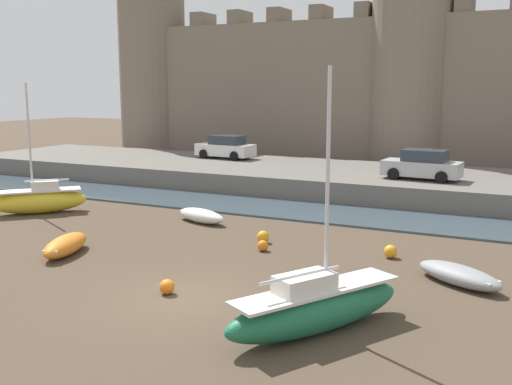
{
  "coord_description": "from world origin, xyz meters",
  "views": [
    {
      "loc": [
        9.29,
        -14.19,
        6.15
      ],
      "look_at": [
        0.2,
        4.36,
        2.5
      ],
      "focal_mm": 42.0,
      "sensor_mm": 36.0,
      "label": 1
    }
  ],
  "objects_px": {
    "car_quay_west": "(226,147)",
    "mooring_buoy_near_shore": "(263,237)",
    "mooring_buoy_off_centre": "(391,252)",
    "rowboat_midflat_centre": "(201,215)",
    "mooring_buoy_mid_mud": "(167,287)",
    "sailboat_midflat_right": "(316,307)",
    "mooring_buoy_near_channel": "(263,246)",
    "rowboat_near_channel_left": "(459,275)",
    "sailboat_foreground_left": "(39,200)",
    "rowboat_near_channel_right": "(65,245)",
    "car_quay_centre_east": "(422,165)"
  },
  "relations": [
    {
      "from": "car_quay_west",
      "to": "mooring_buoy_near_shore",
      "type": "bearing_deg",
      "value": -56.52
    },
    {
      "from": "mooring_buoy_off_centre",
      "to": "mooring_buoy_near_shore",
      "type": "height_order",
      "value": "mooring_buoy_near_shore"
    },
    {
      "from": "rowboat_midflat_centre",
      "to": "mooring_buoy_mid_mud",
      "type": "height_order",
      "value": "rowboat_midflat_centre"
    },
    {
      "from": "sailboat_midflat_right",
      "to": "mooring_buoy_near_channel",
      "type": "height_order",
      "value": "sailboat_midflat_right"
    },
    {
      "from": "mooring_buoy_mid_mud",
      "to": "car_quay_west",
      "type": "bearing_deg",
      "value": 114.81
    },
    {
      "from": "rowboat_midflat_centre",
      "to": "mooring_buoy_off_centre",
      "type": "height_order",
      "value": "rowboat_midflat_centre"
    },
    {
      "from": "rowboat_near_channel_left",
      "to": "sailboat_foreground_left",
      "type": "distance_m",
      "value": 20.26
    },
    {
      "from": "sailboat_midflat_right",
      "to": "mooring_buoy_near_channel",
      "type": "xyz_separation_m",
      "value": [
        -4.48,
        6.27,
        -0.46
      ]
    },
    {
      "from": "sailboat_midflat_right",
      "to": "mooring_buoy_mid_mud",
      "type": "bearing_deg",
      "value": 172.44
    },
    {
      "from": "mooring_buoy_near_channel",
      "to": "mooring_buoy_near_shore",
      "type": "bearing_deg",
      "value": 115.04
    },
    {
      "from": "mooring_buoy_near_shore",
      "to": "mooring_buoy_off_centre",
      "type": "bearing_deg",
      "value": 1.21
    },
    {
      "from": "mooring_buoy_near_channel",
      "to": "rowboat_near_channel_left",
      "type": "bearing_deg",
      "value": -6.38
    },
    {
      "from": "rowboat_near_channel_right",
      "to": "rowboat_midflat_centre",
      "type": "xyz_separation_m",
      "value": [
        1.73,
        6.81,
        -0.04
      ]
    },
    {
      "from": "rowboat_near_channel_left",
      "to": "car_quay_centre_east",
      "type": "xyz_separation_m",
      "value": [
        -3.81,
        13.68,
        1.66
      ]
    },
    {
      "from": "rowboat_midflat_centre",
      "to": "car_quay_centre_east",
      "type": "relative_size",
      "value": 0.71
    },
    {
      "from": "sailboat_foreground_left",
      "to": "mooring_buoy_near_shore",
      "type": "xyz_separation_m",
      "value": [
        12.39,
        -0.31,
        -0.43
      ]
    },
    {
      "from": "rowboat_midflat_centre",
      "to": "car_quay_west",
      "type": "height_order",
      "value": "car_quay_west"
    },
    {
      "from": "rowboat_near_channel_left",
      "to": "mooring_buoy_near_channel",
      "type": "xyz_separation_m",
      "value": [
        -7.23,
        0.81,
        -0.11
      ]
    },
    {
      "from": "sailboat_foreground_left",
      "to": "mooring_buoy_off_centre",
      "type": "height_order",
      "value": "sailboat_foreground_left"
    },
    {
      "from": "rowboat_near_channel_right",
      "to": "mooring_buoy_off_centre",
      "type": "xyz_separation_m",
      "value": [
        10.97,
        4.86,
        -0.13
      ]
    },
    {
      "from": "car_quay_west",
      "to": "car_quay_centre_east",
      "type": "bearing_deg",
      "value": -14.97
    },
    {
      "from": "mooring_buoy_off_centre",
      "to": "car_quay_west",
      "type": "bearing_deg",
      "value": 134.87
    },
    {
      "from": "sailboat_foreground_left",
      "to": "car_quay_centre_east",
      "type": "bearing_deg",
      "value": 35.09
    },
    {
      "from": "rowboat_midflat_centre",
      "to": "rowboat_near_channel_left",
      "type": "bearing_deg",
      "value": -18.44
    },
    {
      "from": "mooring_buoy_near_channel",
      "to": "car_quay_west",
      "type": "relative_size",
      "value": 0.1
    },
    {
      "from": "rowboat_midflat_centre",
      "to": "sailboat_foreground_left",
      "type": "height_order",
      "value": "sailboat_foreground_left"
    },
    {
      "from": "sailboat_foreground_left",
      "to": "mooring_buoy_mid_mud",
      "type": "height_order",
      "value": "sailboat_foreground_left"
    },
    {
      "from": "rowboat_near_channel_right",
      "to": "rowboat_near_channel_left",
      "type": "bearing_deg",
      "value": 11.8
    },
    {
      "from": "rowboat_near_channel_right",
      "to": "mooring_buoy_mid_mud",
      "type": "relative_size",
      "value": 6.56
    },
    {
      "from": "sailboat_foreground_left",
      "to": "mooring_buoy_near_shore",
      "type": "relative_size",
      "value": 12.82
    },
    {
      "from": "mooring_buoy_mid_mud",
      "to": "mooring_buoy_near_shore",
      "type": "xyz_separation_m",
      "value": [
        0.0,
        6.7,
        0.02
      ]
    },
    {
      "from": "rowboat_near_channel_left",
      "to": "mooring_buoy_near_shore",
      "type": "relative_size",
      "value": 6.46
    },
    {
      "from": "rowboat_midflat_centre",
      "to": "sailboat_foreground_left",
      "type": "xyz_separation_m",
      "value": [
        -8.25,
        -1.75,
        0.35
      ]
    },
    {
      "from": "sailboat_foreground_left",
      "to": "mooring_buoy_near_shore",
      "type": "distance_m",
      "value": 12.4
    },
    {
      "from": "car_quay_west",
      "to": "mooring_buoy_mid_mud",
      "type": "bearing_deg",
      "value": -65.19
    },
    {
      "from": "sailboat_midflat_right",
      "to": "mooring_buoy_near_channel",
      "type": "relative_size",
      "value": 15.76
    },
    {
      "from": "rowboat_near_channel_left",
      "to": "sailboat_foreground_left",
      "type": "height_order",
      "value": "sailboat_foreground_left"
    },
    {
      "from": "rowboat_near_channel_left",
      "to": "car_quay_west",
      "type": "distance_m",
      "value": 25.19
    },
    {
      "from": "car_quay_centre_east",
      "to": "car_quay_west",
      "type": "relative_size",
      "value": 1.0
    },
    {
      "from": "rowboat_midflat_centre",
      "to": "car_quay_west",
      "type": "relative_size",
      "value": 0.71
    },
    {
      "from": "car_quay_centre_east",
      "to": "sailboat_midflat_right",
      "type": "bearing_deg",
      "value": -86.83
    },
    {
      "from": "mooring_buoy_mid_mud",
      "to": "car_quay_west",
      "type": "height_order",
      "value": "car_quay_west"
    },
    {
      "from": "rowboat_near_channel_right",
      "to": "mooring_buoy_near_channel",
      "type": "height_order",
      "value": "rowboat_near_channel_right"
    },
    {
      "from": "mooring_buoy_mid_mud",
      "to": "mooring_buoy_near_channel",
      "type": "distance_m",
      "value": 5.63
    },
    {
      "from": "mooring_buoy_mid_mud",
      "to": "mooring_buoy_off_centre",
      "type": "relative_size",
      "value": 0.95
    },
    {
      "from": "mooring_buoy_off_centre",
      "to": "mooring_buoy_mid_mud",
      "type": "bearing_deg",
      "value": -126.83
    },
    {
      "from": "mooring_buoy_mid_mud",
      "to": "mooring_buoy_near_channel",
      "type": "bearing_deg",
      "value": 84.72
    },
    {
      "from": "rowboat_near_channel_right",
      "to": "rowboat_midflat_centre",
      "type": "distance_m",
      "value": 7.03
    },
    {
      "from": "rowboat_midflat_centre",
      "to": "sailboat_midflat_right",
      "type": "height_order",
      "value": "sailboat_midflat_right"
    },
    {
      "from": "mooring_buoy_near_channel",
      "to": "mooring_buoy_off_centre",
      "type": "bearing_deg",
      "value": 14.75
    }
  ]
}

